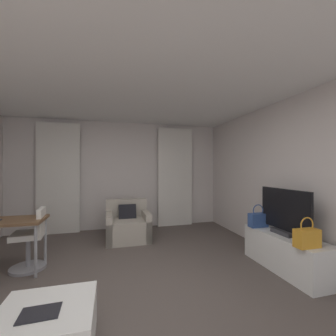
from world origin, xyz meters
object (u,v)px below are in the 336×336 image
object	(u,v)px
tv_console	(286,252)
tv_flatscreen	(285,213)
armchair	(128,226)
magazine_open	(40,313)
handbag_secondary	(307,237)
coffee_table	(46,332)
handbag_primary	(258,220)
desk_chair	(31,242)

from	to	relation	value
tv_console	tv_flatscreen	world-z (taller)	tv_flatscreen
armchair	tv_flatscreen	size ratio (longest dim) A/B	0.96
magazine_open	handbag_secondary	distance (m)	2.86
magazine_open	handbag_secondary	size ratio (longest dim) A/B	0.78
armchair	coffee_table	xyz separation A→B (m)	(-0.84, -2.67, -0.09)
tv_flatscreen	handbag_primary	world-z (taller)	tv_flatscreen
handbag_primary	handbag_secondary	world-z (taller)	same
coffee_table	tv_flatscreen	size ratio (longest dim) A/B	0.80
tv_console	handbag_primary	world-z (taller)	handbag_primary
magazine_open	tv_flatscreen	distance (m)	3.11
armchair	handbag_secondary	size ratio (longest dim) A/B	2.36
magazine_open	handbag_secondary	world-z (taller)	handbag_secondary
coffee_table	handbag_secondary	xyz separation A→B (m)	(2.81, 0.23, 0.44)
magazine_open	coffee_table	bearing A→B (deg)	68.96
armchair	handbag_primary	world-z (taller)	handbag_primary
armchair	tv_console	world-z (taller)	armchair
tv_flatscreen	handbag_secondary	world-z (taller)	tv_flatscreen
magazine_open	handbag_primary	size ratio (longest dim) A/B	0.78
tv_flatscreen	magazine_open	bearing A→B (deg)	-164.88
desk_chair	handbag_secondary	world-z (taller)	handbag_secondary
coffee_table	handbag_secondary	bearing A→B (deg)	4.74
coffee_table	tv_console	xyz separation A→B (m)	(2.95, 0.72, 0.07)
tv_console	handbag_secondary	xyz separation A→B (m)	(-0.14, -0.48, 0.38)
handbag_secondary	tv_flatscreen	bearing A→B (deg)	74.31
coffee_table	magazine_open	world-z (taller)	magazine_open
handbag_primary	handbag_secondary	xyz separation A→B (m)	(-0.03, -0.94, 0.00)
desk_chair	handbag_secondary	size ratio (longest dim) A/B	2.39
tv_flatscreen	handbag_primary	size ratio (longest dim) A/B	2.46
tv_flatscreen	handbag_primary	xyz separation A→B (m)	(-0.11, 0.44, -0.19)
coffee_table	magazine_open	size ratio (longest dim) A/B	2.53
desk_chair	magazine_open	bearing A→B (deg)	-71.12
desk_chair	handbag_secondary	distance (m)	3.75
armchair	desk_chair	distance (m)	1.76
tv_flatscreen	armchair	bearing A→B (deg)	137.50
tv_console	tv_flatscreen	bearing A→B (deg)	90.00
coffee_table	handbag_secondary	size ratio (longest dim) A/B	1.97
armchair	desk_chair	world-z (taller)	desk_chair
coffee_table	handbag_primary	size ratio (longest dim) A/B	1.97
magazine_open	desk_chair	bearing A→B (deg)	108.88
magazine_open	tv_console	size ratio (longest dim) A/B	0.22
handbag_secondary	desk_chair	bearing A→B (deg)	156.72
coffee_table	tv_console	world-z (taller)	tv_console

